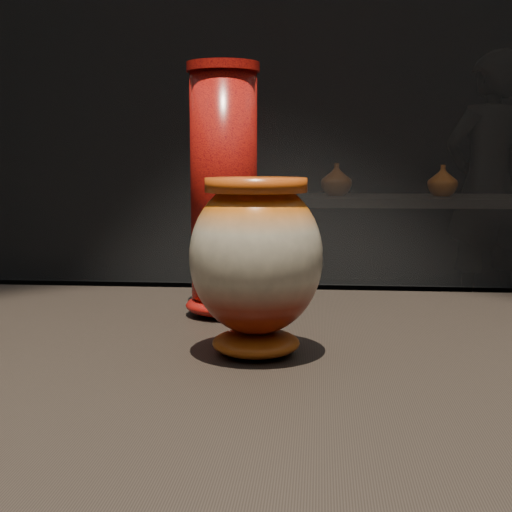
{
  "coord_description": "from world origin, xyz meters",
  "views": [
    {
      "loc": [
        -0.11,
        -0.78,
        1.12
      ],
      "look_at": [
        -0.18,
        -0.0,
        1.01
      ],
      "focal_mm": 50.0,
      "sensor_mm": 36.0,
      "label": 1
    }
  ],
  "objects_px": {
    "main_vase": "(256,259)",
    "back_shelf": "(430,242)",
    "tall_vase": "(224,196)",
    "visitor": "(487,185)"
  },
  "relations": [
    {
      "from": "main_vase",
      "to": "visitor",
      "type": "bearing_deg",
      "value": 74.2
    },
    {
      "from": "main_vase",
      "to": "back_shelf",
      "type": "height_order",
      "value": "main_vase"
    },
    {
      "from": "tall_vase",
      "to": "visitor",
      "type": "xyz_separation_m",
      "value": [
        1.3,
        4.18,
        -0.14
      ]
    },
    {
      "from": "main_vase",
      "to": "tall_vase",
      "type": "bearing_deg",
      "value": 107.4
    },
    {
      "from": "back_shelf",
      "to": "visitor",
      "type": "height_order",
      "value": "visitor"
    },
    {
      "from": "back_shelf",
      "to": "visitor",
      "type": "relative_size",
      "value": 1.08
    },
    {
      "from": "tall_vase",
      "to": "back_shelf",
      "type": "xyz_separation_m",
      "value": [
        0.77,
        3.17,
        -0.43
      ]
    },
    {
      "from": "main_vase",
      "to": "back_shelf",
      "type": "relative_size",
      "value": 0.1
    },
    {
      "from": "visitor",
      "to": "tall_vase",
      "type": "bearing_deg",
      "value": 48.55
    },
    {
      "from": "back_shelf",
      "to": "visitor",
      "type": "bearing_deg",
      "value": 62.21
    }
  ]
}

